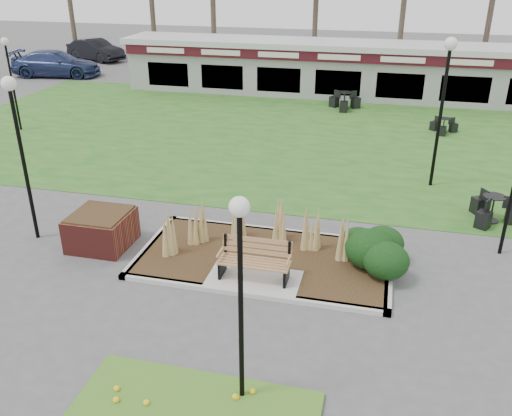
% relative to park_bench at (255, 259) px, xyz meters
% --- Properties ---
extents(ground, '(100.00, 100.00, 0.00)m').
position_rel_park_bench_xyz_m(ground, '(0.00, -0.25, -0.59)').
color(ground, '#515154').
rests_on(ground, ground).
extents(lawn, '(34.00, 16.00, 0.02)m').
position_rel_park_bench_xyz_m(lawn, '(0.00, 11.75, -0.58)').
color(lawn, '#215E1D').
rests_on(lawn, ground).
extents(planting_bed, '(6.75, 3.40, 1.27)m').
position_rel_park_bench_xyz_m(planting_bed, '(1.27, 1.10, -0.22)').
color(planting_bed, '#2E2112').
rests_on(planting_bed, ground).
extents(park_bench, '(1.70, 0.66, 0.93)m').
position_rel_park_bench_xyz_m(park_bench, '(0.00, 0.00, 0.00)').
color(park_bench, '#9B6B46').
rests_on(park_bench, ground).
extents(brick_planter, '(1.50, 1.50, 0.95)m').
position_rel_park_bench_xyz_m(brick_planter, '(-4.40, 0.75, -0.11)').
color(brick_planter, maroon).
rests_on(brick_planter, ground).
extents(food_pavilion, '(24.60, 3.40, 2.90)m').
position_rel_park_bench_xyz_m(food_pavilion, '(0.00, 19.71, 0.89)').
color(food_pavilion, '#959597').
rests_on(food_pavilion, ground).
extents(lamp_post_near_left, '(0.37, 0.37, 4.43)m').
position_rel_park_bench_xyz_m(lamp_post_near_left, '(-6.38, 0.72, 2.64)').
color(lamp_post_near_left, black).
rests_on(lamp_post_near_left, ground).
extents(lamp_post_near_right, '(0.32, 0.32, 3.87)m').
position_rel_park_bench_xyz_m(lamp_post_near_right, '(0.69, -3.75, 2.23)').
color(lamp_post_near_right, black).
rests_on(lamp_post_near_right, ground).
extents(lamp_post_mid_left, '(0.33, 0.33, 4.00)m').
position_rel_park_bench_xyz_m(lamp_post_mid_left, '(-13.20, 9.61, 2.33)').
color(lamp_post_mid_left, black).
rests_on(lamp_post_mid_left, ground).
extents(lamp_post_far_right, '(0.40, 0.40, 4.86)m').
position_rel_park_bench_xyz_m(lamp_post_far_right, '(4.36, 7.21, 2.95)').
color(lamp_post_far_right, black).
rests_on(lamp_post_far_right, ground).
extents(bistro_set_b, '(1.21, 1.13, 0.65)m').
position_rel_park_bench_xyz_m(bistro_set_b, '(5.16, 13.65, -0.35)').
color(bistro_set_b, black).
rests_on(bistro_set_b, ground).
extents(bistro_set_c, '(1.31, 1.51, 0.80)m').
position_rel_park_bench_xyz_m(bistro_set_c, '(5.93, 4.75, -0.30)').
color(bistro_set_c, black).
rests_on(bistro_set_c, ground).
extents(bistro_set_d, '(1.62, 1.43, 0.86)m').
position_rel_park_bench_xyz_m(bistro_set_d, '(0.54, 16.75, -0.28)').
color(bistro_set_d, black).
rests_on(bistro_set_d, ground).
extents(car_silver, '(4.14, 2.08, 1.35)m').
position_rel_park_bench_xyz_m(car_silver, '(-11.45, 25.84, 0.09)').
color(car_silver, '#B7B7BC').
rests_on(car_silver, ground).
extents(car_black, '(5.01, 3.22, 1.56)m').
position_rel_park_bench_xyz_m(car_black, '(-18.86, 26.75, 0.19)').
color(car_black, black).
rests_on(car_black, ground).
extents(car_blue, '(5.85, 3.08, 1.62)m').
position_rel_park_bench_xyz_m(car_blue, '(-18.36, 20.75, 0.22)').
color(car_blue, navy).
rests_on(car_blue, ground).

